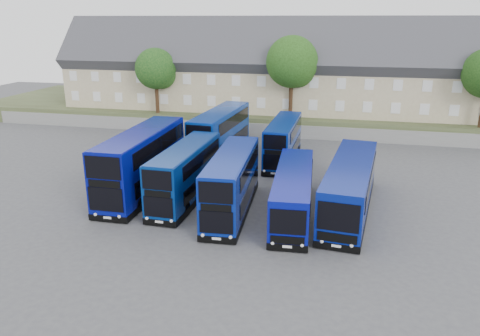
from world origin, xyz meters
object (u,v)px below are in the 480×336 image
object	(u,v)px
dd_front_mid	(186,175)
tree_mid	(293,64)
dd_front_left	(142,163)
coach_east_a	(293,193)
tree_west	(157,70)

from	to	relation	value
dd_front_mid	tree_mid	size ratio (longest dim) A/B	1.11
dd_front_left	coach_east_a	distance (m)	11.95
tree_mid	coach_east_a	bearing A→B (deg)	-82.98
dd_front_left	tree_west	distance (m)	22.48
coach_east_a	tree_west	size ratio (longest dim) A/B	1.51
dd_front_mid	tree_mid	bearing A→B (deg)	78.34
dd_front_mid	tree_west	size ratio (longest dim) A/B	1.33
tree_west	tree_mid	distance (m)	16.04
coach_east_a	tree_mid	world-z (taller)	tree_mid
tree_west	coach_east_a	bearing A→B (deg)	-50.16
dd_front_left	tree_mid	bearing A→B (deg)	66.66
tree_west	dd_front_mid	bearing A→B (deg)	-63.40
coach_east_a	tree_west	world-z (taller)	tree_west
coach_east_a	tree_mid	size ratio (longest dim) A/B	1.26
dd_front_mid	tree_mid	world-z (taller)	tree_mid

